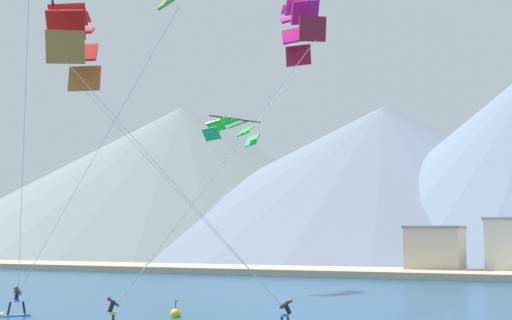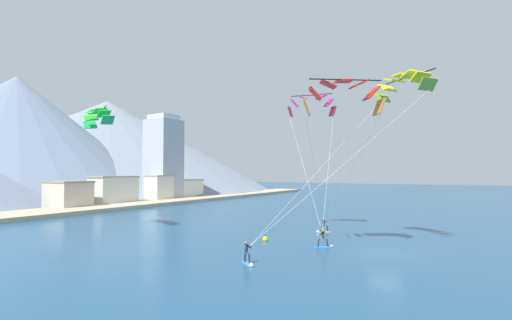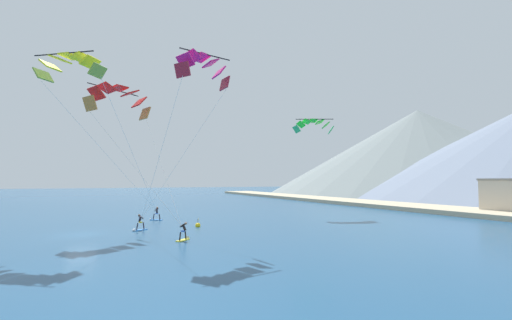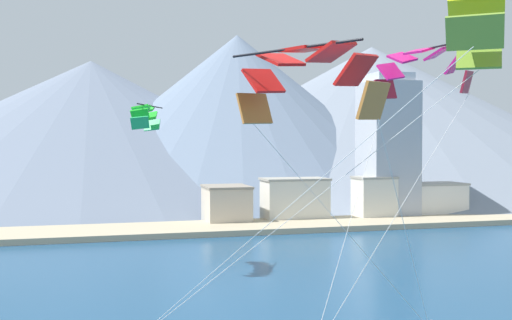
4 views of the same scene
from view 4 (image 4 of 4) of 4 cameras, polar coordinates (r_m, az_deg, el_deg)
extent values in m
cube|color=#BA702E|center=(20.76, 11.67, 5.83)|extent=(1.58, 1.39, 1.40)
cube|color=red|center=(21.17, 9.97, 8.84)|extent=(1.83, 1.76, 1.21)
cube|color=red|center=(21.87, 7.53, 10.65)|extent=(1.99, 1.97, 0.81)
cube|color=red|center=(22.71, 4.88, 11.01)|extent=(2.06, 1.98, 0.28)
cube|color=red|center=(23.55, 2.51, 10.00)|extent=(2.04, 1.86, 0.81)
cube|color=red|center=(24.26, 0.77, 7.93)|extent=(1.92, 1.56, 1.21)
cube|color=#BA702E|center=(24.73, -0.15, 5.17)|extent=(1.71, 1.13, 1.40)
cylinder|color=black|center=(22.18, 3.65, 11.05)|extent=(3.59, 5.04, 0.10)
cylinder|color=silver|center=(25.85, 15.00, -7.99)|extent=(6.70, 7.40, 10.37)
cylinder|color=silver|center=(27.62, 9.24, -7.35)|extent=(9.83, 1.81, 10.37)
cube|color=olive|center=(23.95, 21.39, 9.52)|extent=(1.75, 1.53, 1.00)
cube|color=yellow|center=(23.37, 21.41, 11.64)|extent=(1.89, 1.72, 0.79)
cube|color=yellow|center=(22.55, 21.40, 13.29)|extent=(1.96, 1.84, 0.50)
cube|color=yellow|center=(21.58, 21.36, 14.30)|extent=(1.97, 1.86, 0.16)
cube|color=yellow|center=(20.54, 21.27, 14.48)|extent=(1.95, 1.86, 0.50)
cube|color=yellow|center=(19.53, 21.15, 13.67)|extent=(1.86, 1.76, 0.79)
cube|color=olive|center=(18.68, 21.02, 11.83)|extent=(1.71, 1.58, 1.00)
cylinder|color=black|center=(21.57, 23.38, 14.24)|extent=(3.34, 4.55, 0.10)
cylinder|color=silver|center=(24.09, 3.08, -6.16)|extent=(13.60, 6.71, 12.29)
cylinder|color=silver|center=(21.39, 0.43, -7.14)|extent=(10.07, 11.36, 12.29)
cube|color=maroon|center=(33.68, 12.82, 6.93)|extent=(1.44, 0.67, 1.23)
cube|color=#DD1878|center=(33.29, 13.31, 8.63)|extent=(1.60, 1.10, 1.17)
cube|color=#DD1878|center=(32.74, 14.42, 9.88)|extent=(1.68, 1.44, 0.90)
cube|color=#DD1878|center=(32.14, 15.98, 10.44)|extent=(1.68, 1.62, 0.46)
cube|color=#DD1878|center=(31.61, 17.72, 10.16)|extent=(1.59, 1.66, 0.90)
cube|color=#DD1878|center=(31.23, 19.28, 9.05)|extent=(1.42, 1.54, 1.17)
cube|color=maroon|center=(31.10, 20.33, 7.32)|extent=(1.19, 1.23, 1.23)
cylinder|color=black|center=(32.65, 16.53, 10.57)|extent=(1.12, 4.77, 0.10)
cylinder|color=silver|center=(29.51, 9.69, -5.05)|extent=(6.92, 6.43, 12.08)
cylinder|color=silver|center=(28.01, 13.81, -5.43)|extent=(9.25, 1.88, 12.08)
cube|color=green|center=(50.64, -10.35, 3.45)|extent=(1.46, 1.22, 1.10)
cube|color=green|center=(50.00, -10.66, 4.32)|extent=(1.53, 1.39, 0.96)
cube|color=green|center=(49.15, -10.97, 4.92)|extent=(1.58, 1.44, 0.71)
cube|color=green|center=(48.18, -11.24, 5.18)|extent=(1.61, 1.38, 0.39)
cube|color=green|center=(47.17, -11.44, 5.06)|extent=(1.61, 1.28, 0.71)
cube|color=green|center=(46.23, -11.54, 4.54)|extent=(1.58, 1.08, 0.96)
cube|color=green|center=(45.48, -11.53, 3.67)|extent=(1.52, 0.80, 1.10)
cylinder|color=black|center=(48.07, -10.52, 5.34)|extent=(2.46, 4.97, 0.10)
cube|color=tan|center=(70.49, -7.29, -6.88)|extent=(180.00, 10.00, 0.70)
cube|color=beige|center=(75.97, -2.99, -4.65)|extent=(5.61, 6.99, 4.94)
cube|color=gray|center=(75.73, -2.99, -2.68)|extent=(5.83, 7.27, 0.30)
cube|color=silver|center=(78.46, 3.88, -4.14)|extent=(8.57, 5.03, 5.79)
cube|color=#99958B|center=(78.22, 3.88, -1.92)|extent=(8.92, 5.23, 0.30)
cube|color=silver|center=(87.81, 17.30, -3.93)|extent=(8.51, 5.19, 4.77)
cube|color=#9D9992|center=(87.61, 17.31, -2.28)|extent=(8.85, 5.40, 0.30)
cube|color=silver|center=(81.71, 11.72, -3.90)|extent=(5.21, 4.24, 5.91)
cube|color=#99958B|center=(81.48, 11.73, -1.72)|extent=(5.42, 4.41, 0.30)
cube|color=#A8ADB7|center=(84.30, 13.02, 0.93)|extent=(7.00, 7.00, 19.62)
cube|color=silver|center=(84.83, 13.06, 7.97)|extent=(5.60, 5.60, 1.20)
cone|color=slate|center=(132.22, -16.14, 3.21)|extent=(113.75, 113.75, 29.28)
cone|color=gray|center=(147.17, 11.46, 4.23)|extent=(129.20, 129.20, 35.27)
cone|color=slate|center=(124.35, -1.89, 4.57)|extent=(84.70, 84.70, 34.47)
camera|label=1|loc=(28.94, 85.14, -12.07)|focal=50.00mm
camera|label=2|loc=(24.93, -72.74, -8.98)|focal=24.00mm
camera|label=3|loc=(49.01, 51.68, -5.67)|focal=24.00mm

